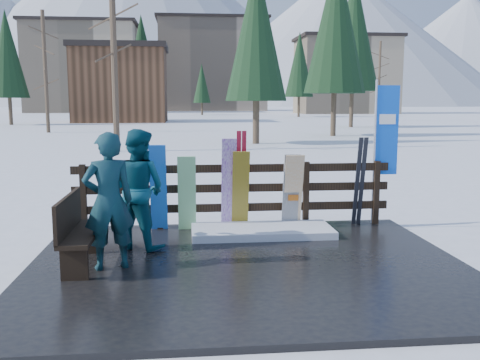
{
  "coord_description": "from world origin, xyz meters",
  "views": [
    {
      "loc": [
        -0.83,
        -7.07,
        2.3
      ],
      "look_at": [
        -0.01,
        1.0,
        1.1
      ],
      "focal_mm": 40.0,
      "sensor_mm": 36.0,
      "label": 1
    }
  ],
  "objects": [
    {
      "name": "snowboard_1",
      "position": [
        -0.83,
        1.98,
        0.73
      ],
      "size": [
        0.31,
        0.27,
        1.31
      ],
      "primitive_type": "cube",
      "rotation": [
        0.19,
        0.0,
        0.0
      ],
      "color": "white",
      "rests_on": "deck"
    },
    {
      "name": "deck",
      "position": [
        0.0,
        0.0,
        0.04
      ],
      "size": [
        6.0,
        5.0,
        0.08
      ],
      "primitive_type": "cube",
      "color": "black",
      "rests_on": "ground"
    },
    {
      "name": "snowboard_4",
      "position": [
        0.98,
        1.98,
        0.74
      ],
      "size": [
        0.29,
        0.26,
        1.32
      ],
      "primitive_type": "cube",
      "rotation": [
        0.18,
        0.0,
        0.0
      ],
      "color": "black",
      "rests_on": "deck"
    },
    {
      "name": "bench",
      "position": [
        -2.31,
        0.13,
        0.6
      ],
      "size": [
        0.41,
        1.5,
        0.97
      ],
      "color": "black",
      "rests_on": "deck"
    },
    {
      "name": "mountains",
      "position": [
        -10.5,
        328.41,
        50.2
      ],
      "size": [
        520.0,
        260.0,
        120.0
      ],
      "color": "white",
      "rests_on": "ground"
    },
    {
      "name": "resort_buildings",
      "position": [
        1.03,
        115.41,
        9.81
      ],
      "size": [
        73.0,
        87.6,
        22.6
      ],
      "color": "tan",
      "rests_on": "ground"
    },
    {
      "name": "snowboard_3",
      "position": [
        -0.11,
        1.98,
        0.88
      ],
      "size": [
        0.25,
        0.35,
        1.6
      ],
      "primitive_type": "cube",
      "rotation": [
        0.2,
        0.0,
        0.0
      ],
      "color": "white",
      "rests_on": "deck"
    },
    {
      "name": "fence",
      "position": [
        0.0,
        2.2,
        0.74
      ],
      "size": [
        5.6,
        0.1,
        1.15
      ],
      "color": "black",
      "rests_on": "deck"
    },
    {
      "name": "rental_flag",
      "position": [
        2.72,
        2.25,
        1.69
      ],
      "size": [
        0.45,
        0.04,
        2.6
      ],
      "color": "silver",
      "rests_on": "deck"
    },
    {
      "name": "trees",
      "position": [
        4.31,
        49.51,
        5.73
      ],
      "size": [
        42.05,
        68.62,
        12.88
      ],
      "color": "#382B1E",
      "rests_on": "ground"
    },
    {
      "name": "ground",
      "position": [
        0.0,
        0.0,
        0.0
      ],
      "size": [
        700.0,
        700.0,
        0.0
      ],
      "primitive_type": "plane",
      "color": "white",
      "rests_on": "ground"
    },
    {
      "name": "ski_pair_a",
      "position": [
        0.11,
        2.05,
        0.94
      ],
      "size": [
        0.17,
        0.23,
        1.72
      ],
      "color": "#A31427",
      "rests_on": "deck"
    },
    {
      "name": "snowboard_0",
      "position": [
        -1.31,
        1.98,
        0.83
      ],
      "size": [
        0.28,
        0.4,
        1.51
      ],
      "primitive_type": "cube",
      "rotation": [
        0.25,
        0.0,
        0.0
      ],
      "color": "blue",
      "rests_on": "deck"
    },
    {
      "name": "ski_pair_b",
      "position": [
        2.23,
        2.05,
        0.88
      ],
      "size": [
        0.17,
        0.32,
        1.6
      ],
      "color": "black",
      "rests_on": "deck"
    },
    {
      "name": "snowboard_5",
      "position": [
        1.02,
        1.98,
        0.74
      ],
      "size": [
        0.32,
        0.34,
        1.31
      ],
      "primitive_type": "cube",
      "rotation": [
        0.24,
        0.0,
        0.0
      ],
      "color": "white",
      "rests_on": "deck"
    },
    {
      "name": "snowboard_2",
      "position": [
        0.1,
        1.98,
        0.77
      ],
      "size": [
        0.29,
        0.35,
        1.38
      ],
      "primitive_type": "cube",
      "rotation": [
        0.24,
        0.0,
        0.0
      ],
      "color": "yellow",
      "rests_on": "deck"
    },
    {
      "name": "person_back",
      "position": [
        -1.56,
        0.99,
        0.99
      ],
      "size": [
        1.11,
        1.05,
        1.81
      ],
      "primitive_type": "imported",
      "rotation": [
        0.0,
        0.0,
        2.58
      ],
      "color": "#0F485A",
      "rests_on": "deck"
    },
    {
      "name": "snow_patch",
      "position": [
        0.42,
        1.6,
        0.14
      ],
      "size": [
        2.35,
        1.0,
        0.12
      ],
      "primitive_type": "cube",
      "color": "white",
      "rests_on": "deck"
    },
    {
      "name": "person_front",
      "position": [
        -1.86,
        -0.01,
        0.99
      ],
      "size": [
        0.77,
        0.62,
        1.83
      ],
      "primitive_type": "imported",
      "rotation": [
        0.0,
        0.0,
        3.46
      ],
      "color": "#14463F",
      "rests_on": "deck"
    }
  ]
}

